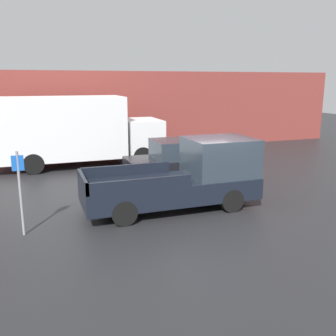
# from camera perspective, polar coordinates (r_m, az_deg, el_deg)

# --- Properties ---
(ground_plane) EXTENTS (60.00, 60.00, 0.00)m
(ground_plane) POSITION_cam_1_polar(r_m,az_deg,el_deg) (12.32, 5.76, -5.82)
(ground_plane) COLOR #232326
(building_wall) EXTENTS (28.00, 0.15, 4.54)m
(building_wall) POSITION_cam_1_polar(r_m,az_deg,el_deg) (21.99, -6.33, 8.57)
(building_wall) COLOR brown
(building_wall) RESTS_ON ground
(pickup_truck) EXTENTS (5.51, 2.01, 2.20)m
(pickup_truck) POSITION_cam_1_polar(r_m,az_deg,el_deg) (11.95, 3.09, -1.35)
(pickup_truck) COLOR black
(pickup_truck) RESTS_ON ground
(car) EXTENTS (4.21, 1.95, 1.73)m
(car) POSITION_cam_1_polar(r_m,az_deg,el_deg) (14.95, 1.89, 1.06)
(car) COLOR black
(car) RESTS_ON ground
(delivery_truck) EXTENTS (7.90, 2.62, 3.28)m
(delivery_truck) POSITION_cam_1_polar(r_m,az_deg,el_deg) (18.36, -14.51, 5.71)
(delivery_truck) COLOR white
(delivery_truck) RESTS_ON ground
(parking_sign) EXTENTS (0.30, 0.07, 2.26)m
(parking_sign) POSITION_cam_1_polar(r_m,az_deg,el_deg) (10.39, -21.62, -2.95)
(parking_sign) COLOR gray
(parking_sign) RESTS_ON ground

